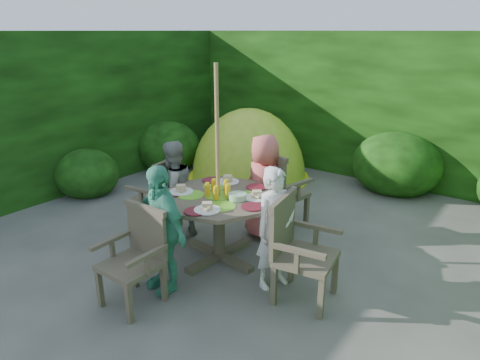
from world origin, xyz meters
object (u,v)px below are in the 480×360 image
Objects in this scene: garden_chair_left at (160,194)px; garden_chair_front at (136,255)px; parasol_pole at (218,168)px; garden_chair_right at (298,248)px; child_right at (275,229)px; child_back at (264,187)px; child_left at (173,191)px; dome_tent at (248,177)px; garden_chair_back at (277,190)px; child_front at (161,229)px; patio_table at (219,206)px.

garden_chair_left is 1.56m from garden_chair_front.
parasol_pole reaches higher than garden_chair_right.
child_right is at bearing 70.61° from garden_chair_right.
child_right is at bearing -5.59° from parasol_pole.
child_right is (-0.29, 0.05, 0.11)m from garden_chair_right.
garden_chair_right is at bearing 156.36° from child_back.
parasol_pole is 1.75× the size of child_left.
garden_chair_left is at bearing 73.92° from garden_chair_right.
child_back is (0.87, 0.72, 0.03)m from child_left.
child_left is (0.29, -0.05, 0.12)m from garden_chair_left.
child_left is (-1.88, 0.21, 0.10)m from garden_chair_right.
child_back is (-0.72, 0.87, 0.03)m from child_right.
garden_chair_back is at bearing -48.18° from dome_tent.
dome_tent is (-1.35, 3.36, -0.66)m from child_front.
dome_tent is (-1.53, 1.48, -0.54)m from garden_chair_back.
child_left reaches higher than garden_chair_back.
garden_chair_right is 0.31m from child_right.
child_back is (0.07, 0.80, 0.01)m from patio_table.
child_left is at bearing -79.81° from dome_tent.
child_front is (-0.16, -1.59, -0.00)m from child_back.
child_right is 1.13m from child_front.
patio_table is at bearing 83.55° from garden_chair_front.
child_back reaches higher than child_front.
patio_table is 1.61× the size of garden_chair_front.
garden_chair_left is (-1.10, 0.13, -0.15)m from patio_table.
parasol_pole reaches higher than garden_chair_front.
child_front reaches higher than garden_chair_front.
garden_chair_back is 1.12× the size of garden_chair_front.
child_back is (0.08, 0.80, -0.44)m from parasol_pole.
garden_chair_right is at bearing 140.78° from garden_chair_back.
parasol_pole is 2.21× the size of garden_chair_right.
child_front is (-0.08, -0.80, 0.00)m from patio_table.
dome_tent is at bearing 179.76° from garden_chair_left.
garden_chair_back reaches higher than garden_chair_left.
patio_table is 1.11× the size of child_back.
child_right is 1.01× the size of child_left.
child_back reaches higher than child_left.
dome_tent reaches higher than garden_chair_back.
garden_chair_right is at bearing 41.52° from child_front.
garden_chair_left is at bearing 50.52° from garden_chair_back.
garden_chair_right is 3.72m from dome_tent.
patio_table is at bearing 103.62° from child_back.
parasol_pole is at bearing 96.14° from child_front.
child_back is at bearing 96.14° from child_front.
garden_chair_back is 0.31m from child_back.
garden_chair_right is at bearing 75.12° from garden_chair_left.
garden_chair_front is at bearing -96.25° from patio_table.
dome_tent is (-2.52, 2.69, -0.53)m from garden_chair_right.
garden_chair_left is at bearing 173.37° from parasol_pole.
patio_table is 1.11× the size of child_front.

